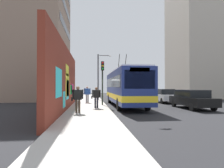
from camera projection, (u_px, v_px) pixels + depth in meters
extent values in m
plane|color=#232326|center=(106.00, 106.00, 18.66)|extent=(80.00, 80.00, 0.00)
cube|color=#ADA8A0|center=(89.00, 105.00, 18.49)|extent=(48.00, 3.20, 0.15)
cube|color=maroon|center=(65.00, 79.00, 14.78)|extent=(14.86, 0.30, 4.79)
cube|color=yellow|center=(67.00, 85.00, 14.67)|extent=(2.08, 0.02, 1.69)
cube|color=#33D8E5|center=(64.00, 99.00, 12.84)|extent=(1.10, 0.02, 1.06)
cube|color=#33D8E5|center=(59.00, 83.00, 10.71)|extent=(2.06, 0.02, 1.60)
cube|color=green|center=(71.00, 90.00, 17.74)|extent=(1.81, 0.02, 0.85)
cube|color=#33D8E5|center=(68.00, 90.00, 14.80)|extent=(1.57, 0.02, 1.44)
cube|color=#F2338C|center=(72.00, 89.00, 18.69)|extent=(2.08, 0.02, 0.98)
cube|color=yellow|center=(67.00, 71.00, 14.59)|extent=(1.76, 0.02, 0.80)
cube|color=gray|center=(39.00, 31.00, 29.60)|extent=(13.91, 7.86, 20.75)
cube|color=black|center=(66.00, 70.00, 29.95)|extent=(11.82, 0.04, 1.10)
cube|color=black|center=(66.00, 49.00, 30.00)|extent=(11.82, 0.04, 1.10)
cube|color=black|center=(66.00, 29.00, 30.04)|extent=(11.82, 0.04, 1.10)
cube|color=black|center=(66.00, 8.00, 30.09)|extent=(11.82, 0.04, 1.10)
cube|color=#B2A899|center=(199.00, 41.00, 33.41)|extent=(9.40, 8.44, 19.29)
cube|color=black|center=(222.00, 72.00, 33.81)|extent=(7.99, 0.04, 1.10)
cube|color=black|center=(222.00, 54.00, 33.85)|extent=(7.99, 0.04, 1.10)
cube|color=black|center=(222.00, 35.00, 33.90)|extent=(7.99, 0.04, 1.10)
cube|color=black|center=(222.00, 17.00, 33.94)|extent=(7.99, 0.04, 1.10)
cube|color=navy|center=(125.00, 87.00, 18.59)|extent=(11.35, 2.46, 2.79)
cube|color=silver|center=(125.00, 72.00, 18.61)|extent=(10.90, 2.27, 0.12)
cube|color=yellow|center=(125.00, 96.00, 18.57)|extent=(11.37, 2.48, 0.44)
cube|color=black|center=(140.00, 79.00, 12.97)|extent=(0.04, 2.09, 1.25)
cube|color=black|center=(125.00, 82.00, 18.59)|extent=(10.44, 2.49, 0.89)
cube|color=orange|center=(140.00, 70.00, 12.99)|extent=(0.06, 1.36, 0.28)
cylinder|color=black|center=(125.00, 65.00, 20.35)|extent=(1.43, 0.06, 2.00)
cylinder|color=black|center=(119.00, 65.00, 20.27)|extent=(1.43, 0.06, 2.00)
cylinder|color=black|center=(147.00, 104.00, 15.08)|extent=(1.00, 0.28, 1.00)
cylinder|color=black|center=(119.00, 104.00, 14.83)|extent=(1.00, 0.28, 1.00)
cylinder|color=black|center=(129.00, 98.00, 22.30)|extent=(1.00, 0.28, 1.00)
cylinder|color=black|center=(110.00, 99.00, 22.05)|extent=(1.00, 0.28, 1.00)
cube|color=black|center=(192.00, 101.00, 16.36)|extent=(4.94, 1.91, 0.66)
cube|color=black|center=(191.00, 93.00, 16.47)|extent=(2.97, 1.72, 0.60)
cylinder|color=black|center=(214.00, 107.00, 14.83)|extent=(0.64, 0.22, 0.64)
cylinder|color=black|center=(192.00, 107.00, 14.64)|extent=(0.64, 0.22, 0.64)
cylinder|color=black|center=(192.00, 103.00, 18.08)|extent=(0.64, 0.22, 0.64)
cylinder|color=black|center=(174.00, 103.00, 17.88)|extent=(0.64, 0.22, 0.64)
cube|color=white|center=(164.00, 97.00, 22.41)|extent=(4.08, 1.74, 0.66)
cube|color=black|center=(164.00, 92.00, 22.50)|extent=(2.45, 1.57, 0.60)
cylinder|color=black|center=(176.00, 101.00, 21.15)|extent=(0.64, 0.22, 0.64)
cylinder|color=black|center=(162.00, 101.00, 20.98)|extent=(0.64, 0.22, 0.64)
cylinder|color=black|center=(166.00, 99.00, 23.83)|extent=(0.64, 0.22, 0.64)
cylinder|color=black|center=(154.00, 99.00, 23.65)|extent=(0.64, 0.22, 0.64)
cylinder|color=#3F3326|center=(79.00, 106.00, 12.52)|extent=(0.14, 0.14, 0.86)
cylinder|color=#3F3326|center=(76.00, 106.00, 12.50)|extent=(0.14, 0.14, 0.86)
cube|color=black|center=(78.00, 95.00, 12.52)|extent=(0.22, 0.50, 0.64)
cylinder|color=black|center=(83.00, 94.00, 12.56)|extent=(0.09, 0.09, 0.61)
cylinder|color=black|center=(73.00, 94.00, 12.49)|extent=(0.09, 0.09, 0.61)
sphere|color=#936B4C|center=(78.00, 88.00, 12.53)|extent=(0.23, 0.23, 0.23)
cube|color=black|center=(72.00, 99.00, 12.48)|extent=(0.14, 0.10, 0.24)
cylinder|color=#1E1E2D|center=(97.00, 103.00, 15.44)|extent=(0.14, 0.14, 0.82)
cylinder|color=#1E1E2D|center=(95.00, 103.00, 15.42)|extent=(0.14, 0.14, 0.82)
cube|color=black|center=(96.00, 94.00, 15.44)|extent=(0.22, 0.48, 0.62)
cylinder|color=black|center=(100.00, 93.00, 15.47)|extent=(0.09, 0.09, 0.59)
cylinder|color=black|center=(93.00, 93.00, 15.40)|extent=(0.09, 0.09, 0.59)
sphere|color=#936B4C|center=(96.00, 89.00, 15.44)|extent=(0.22, 0.22, 0.22)
cube|color=black|center=(92.00, 97.00, 15.39)|extent=(0.14, 0.10, 0.24)
cylinder|color=#595960|center=(88.00, 99.00, 20.76)|extent=(0.14, 0.14, 0.86)
cylinder|color=#595960|center=(86.00, 99.00, 20.74)|extent=(0.14, 0.14, 0.86)
cube|color=#264C99|center=(87.00, 92.00, 20.76)|extent=(0.22, 0.50, 0.65)
cylinder|color=#264C99|center=(90.00, 91.00, 20.79)|extent=(0.09, 0.09, 0.61)
cylinder|color=#264C99|center=(84.00, 91.00, 20.73)|extent=(0.09, 0.09, 0.61)
sphere|color=beige|center=(87.00, 87.00, 20.77)|extent=(0.23, 0.23, 0.23)
cylinder|color=#2D382D|center=(102.00, 83.00, 18.26)|extent=(0.14, 0.14, 4.07)
cube|color=black|center=(103.00, 66.00, 18.06)|extent=(0.20, 0.28, 0.84)
sphere|color=red|center=(103.00, 63.00, 17.95)|extent=(0.18, 0.18, 0.18)
sphere|color=yellow|center=(103.00, 66.00, 17.95)|extent=(0.18, 0.18, 0.18)
sphere|color=green|center=(103.00, 69.00, 17.95)|extent=(0.18, 0.18, 0.18)
cylinder|color=#4C4C51|center=(98.00, 77.00, 25.66)|extent=(0.18, 0.18, 5.98)
cylinder|color=#4C4C51|center=(104.00, 55.00, 25.79)|extent=(0.10, 1.59, 0.10)
ellipsoid|color=silver|center=(110.00, 56.00, 25.88)|extent=(0.44, 0.28, 0.20)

